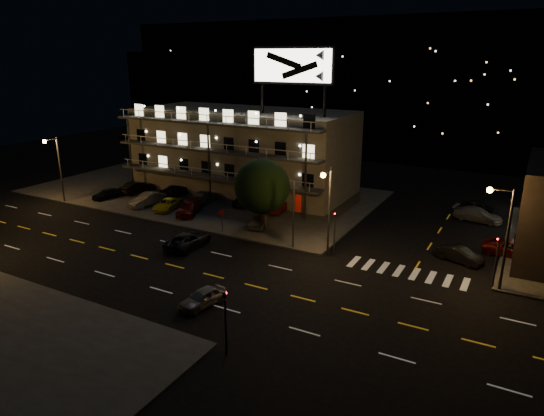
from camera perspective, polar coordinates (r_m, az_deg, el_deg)
The scene contains 29 objects.
ground at distance 40.94m, azimuth -9.20°, elevation -7.31°, with size 140.00×140.00×0.00m, color black.
curb_nw at distance 63.92m, azimuth -8.21°, elevation 1.88°, with size 44.00×24.00×0.15m, color #343532.
motel at distance 63.60m, azimuth -3.36°, elevation 6.83°, with size 28.00×13.80×18.10m.
hill_backdrop at distance 102.26m, azimuth 12.48°, elevation 13.94°, with size 120.00×25.00×24.00m.
streetlight_nw at distance 62.84m, azimuth -23.99°, elevation 4.87°, with size 0.44×1.92×8.00m.
streetlight_nc at distance 41.61m, azimuth 6.59°, elevation 0.52°, with size 0.44×1.92×8.00m.
streetlight_ne at distance 39.23m, azimuth 25.54°, elevation -2.17°, with size 1.92×0.44×8.00m.
signal_nw at distance 42.68m, azimuth 7.39°, elevation -2.46°, with size 0.20×0.27×4.60m.
signal_sw at distance 28.89m, azimuth -5.50°, elevation -12.53°, with size 0.20×0.27×4.60m.
signal_ne at distance 40.21m, azimuth 24.93°, elevation -5.27°, with size 0.27×0.20×4.60m.
banner_north at distance 43.80m, azimuth 2.63°, elevation -0.62°, with size 0.83×0.16×6.40m.
stop_sign at distance 48.39m, azimuth -5.92°, elevation -1.07°, with size 0.91×0.11×2.61m.
tree at distance 48.31m, azimuth -1.23°, elevation 2.38°, with size 5.75×5.54×7.24m.
lot_car_0 at distance 63.27m, azimuth -18.85°, elevation 1.61°, with size 1.48×3.68×1.25m, color black.
lot_car_1 at distance 58.89m, azimuth -14.42°, elevation 1.00°, with size 1.58×4.53×1.49m, color gray.
lot_car_2 at distance 56.90m, azimuth -12.22°, elevation 0.44°, with size 2.02×4.38×1.22m, color gold.
lot_car_3 at distance 54.69m, azimuth -9.70°, elevation -0.00°, with size 1.95×4.79×1.39m, color #540F0C.
lot_car_4 at distance 49.96m, azimuth -1.55°, elevation -1.47°, with size 1.56×3.87×1.32m, color gray.
lot_car_5 at distance 64.86m, azimuth -15.56°, elevation 2.39°, with size 1.55×4.45×1.47m, color black.
lot_car_6 at distance 62.42m, azimuth -11.31°, elevation 2.05°, with size 2.22×4.82×1.34m, color black.
lot_car_7 at distance 58.91m, azimuth -8.01°, elevation 1.34°, with size 1.96×4.83×1.40m, color gray.
lot_car_8 at distance 57.13m, azimuth -3.01°, elevation 1.05°, with size 1.81×4.50×1.53m, color black.
lot_car_9 at distance 54.50m, azimuth 0.64°, elevation 0.20°, with size 1.49×4.28×1.41m, color #540F0C.
side_car_0 at distance 44.92m, azimuth 21.16°, elevation -5.11°, with size 1.40×4.03×1.33m, color black.
side_car_1 at distance 48.04m, azimuth 26.49°, elevation -4.30°, with size 2.32×5.02×1.40m, color #540F0C.
side_car_2 at distance 56.56m, azimuth 23.04°, elevation -0.72°, with size 2.04×5.03×1.46m, color gray.
side_car_3 at distance 59.75m, azimuth 23.08°, elevation 0.13°, with size 1.57×3.89×1.33m, color black.
road_car_east at distance 35.23m, azimuth -8.18°, elevation -10.40°, with size 1.48×3.69×1.26m, color gray.
road_car_west at distance 45.68m, azimuth -9.79°, elevation -3.72°, with size 2.33×5.05×1.40m, color black.
Camera 1 is at (23.38, -29.04, 16.92)m, focal length 32.00 mm.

